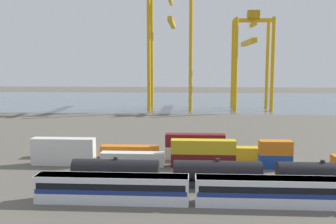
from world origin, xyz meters
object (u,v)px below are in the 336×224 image
object	(u,v)px
freight_tank_row	(322,175)
shipping_container_0	(64,158)
shipping_container_14	(261,154)
passenger_train	(274,190)
gantry_crane_west	(171,37)
gantry_crane_central	(251,50)

from	to	relation	value
freight_tank_row	shipping_container_0	xyz separation A→B (m)	(-44.93, 11.74, -0.88)
shipping_container_0	shipping_container_14	size ratio (longest dim) A/B	1.00
passenger_train	gantry_crane_west	distance (m)	120.26
shipping_container_14	gantry_crane_central	size ratio (longest dim) A/B	0.29
shipping_container_0	gantry_crane_west	distance (m)	101.26
shipping_container_14	gantry_crane_central	distance (m)	93.95
freight_tank_row	shipping_container_0	world-z (taller)	freight_tank_row
freight_tank_row	shipping_container_14	bearing A→B (deg)	109.13
passenger_train	gantry_crane_central	size ratio (longest dim) A/B	1.61
passenger_train	gantry_crane_west	size ratio (longest dim) A/B	1.30
freight_tank_row	shipping_container_0	bearing A→B (deg)	165.35
shipping_container_14	passenger_train	bearing A→B (deg)	-96.51
shipping_container_14	gantry_crane_west	bearing A→B (deg)	104.45
shipping_container_14	gantry_crane_central	xyz separation A→B (m)	(11.34, 90.16, 23.83)
freight_tank_row	shipping_container_0	distance (m)	46.45
passenger_train	freight_tank_row	xyz separation A→B (m)	(9.02, 7.71, 0.04)
freight_tank_row	gantry_crane_west	xyz separation A→B (m)	(-29.22, 107.28, 28.75)
shipping_container_0	shipping_container_14	xyz separation A→B (m)	(38.80, 5.92, 0.00)
shipping_container_14	gantry_crane_central	world-z (taller)	gantry_crane_central
freight_tank_row	gantry_crane_west	world-z (taller)	gantry_crane_west
gantry_crane_west	gantry_crane_central	world-z (taller)	gantry_crane_west
gantry_crane_central	passenger_train	bearing A→B (deg)	-97.02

